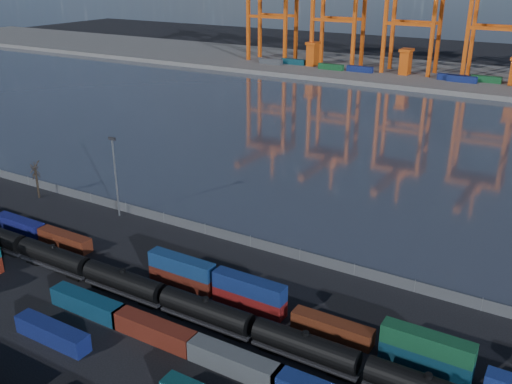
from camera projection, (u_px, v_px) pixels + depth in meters
The scene contains 12 objects.
ground at pixel (148, 325), 81.01m from camera, with size 700.00×700.00×0.00m, color black.
harbor_water at pixel (389, 141), 164.64m from camera, with size 700.00×700.00×0.00m, color #2B323F.
far_quay at pixel (468, 78), 247.91m from camera, with size 700.00×70.00×2.00m, color #514F4C.
container_row_south at pixel (31, 320), 78.71m from camera, with size 127.78×2.47×5.25m.
container_row_mid at pixel (77, 298), 84.37m from camera, with size 142.18×2.62×5.59m.
container_row_north at pixel (289, 309), 81.10m from camera, with size 141.71×2.37×5.04m.
tanker_string at pixel (124, 282), 87.45m from camera, with size 107.80×3.18×4.55m.
waterfront_fence at pixel (250, 242), 102.93m from camera, with size 160.12×0.12×2.20m.
bare_tree at pixel (37, 179), 123.34m from camera, with size 2.21×2.30×8.52m.
yard_light_mast at pixel (115, 173), 112.49m from camera, with size 1.60×0.40×16.60m.
quay_containers at pixel (434, 76), 240.69m from camera, with size 172.58×10.99×2.60m.
straddle_carriers at pixel (458, 65), 238.58m from camera, with size 140.00×7.00×11.10m.
Camera 1 is at (48.05, -50.58, 47.84)m, focal length 40.00 mm.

